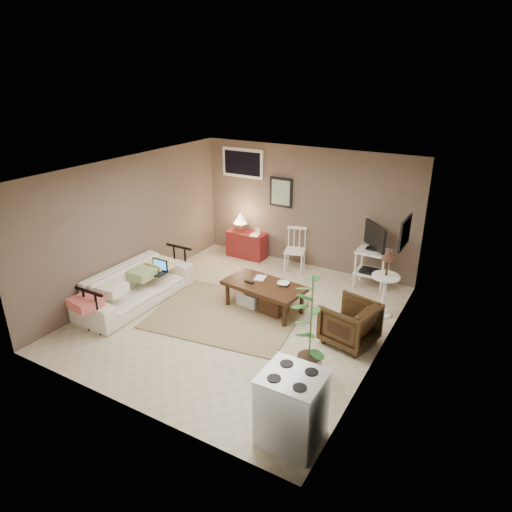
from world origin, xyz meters
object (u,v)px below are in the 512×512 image
Objects in this scene: side_table at (386,274)px; spindle_chair at (295,251)px; sofa at (135,280)px; potted_plant at (311,324)px; coffee_table at (264,294)px; armchair at (350,321)px; red_console at (246,242)px; stove at (292,408)px; tv_stand at (373,255)px.

spindle_chair is at bearing 155.25° from side_table.
potted_plant is (3.40, -0.39, 0.37)m from sofa.
side_table reaches higher than coffee_table.
side_table is 1.14m from armchair.
sofa is 2.79m from red_console.
sofa reaches higher than armchair.
coffee_table is at bearing -85.80° from armchair.
tv_stand is at bearing 95.25° from stove.
side_table is at bearing -65.91° from sofa.
stove is (-0.10, -3.19, -0.31)m from side_table.
tv_stand is 4.14m from stove.
side_table is 1.66× the size of armchair.
armchair is at bearing 92.68° from stove.
potted_plant reaches higher than red_console.
red_console reaches higher than stove.
red_console reaches higher than armchair.
armchair is (3.02, -2.08, 0.02)m from red_console.
side_table is at bearing 24.76° from coffee_table.
red_console is 1.20m from spindle_chair.
coffee_table is at bearing -155.24° from side_table.
stove is at bearing -64.95° from spindle_chair.
red_console is at bearing -11.76° from sofa.
sofa is at bearing -155.91° from side_table.
potted_plant is at bearing -100.57° from side_table.
potted_plant is (1.38, -1.26, 0.51)m from coffee_table.
coffee_table is at bearing -51.85° from red_console.
spindle_chair reaches higher than sofa.
red_console is at bearing 128.15° from coffee_table.
sofa is 1.82× the size of side_table.
armchair is (3.59, 0.64, -0.06)m from sofa.
side_table is at bearing -62.41° from tv_stand.
side_table is (1.77, 0.82, 0.45)m from coffee_table.
sofa is (-2.02, -0.88, 0.14)m from coffee_table.
armchair is 0.48× the size of potted_plant.
sofa is 1.77× the size of tv_stand.
sofa is 3.98m from stove.
red_console is 1.13× the size of stove.
tv_stand reaches higher than spindle_chair.
sofa is 2.49× the size of spindle_chair.
red_console is at bearing 126.46° from stove.
side_table is 1.39× the size of stove.
coffee_table is 2.35m from red_console.
sofa is at bearing -141.63° from tv_stand.
stove is (3.69, -1.49, 0.00)m from sofa.
stove is (0.10, -2.14, 0.07)m from armchair.
spindle_chair is at bearing -4.57° from red_console.
potted_plant is at bearing -42.43° from coffee_table.
tv_stand is 0.82× the size of potted_plant.
coffee_table is at bearing -126.48° from tv_stand.
armchair is at bearing -79.84° from sofa.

